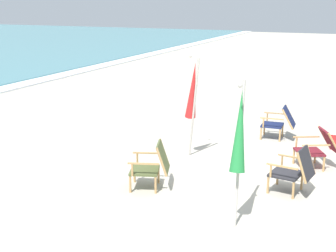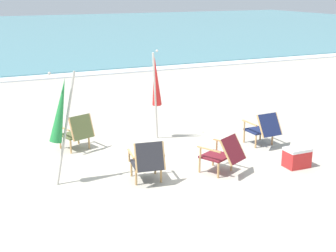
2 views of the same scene
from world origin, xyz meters
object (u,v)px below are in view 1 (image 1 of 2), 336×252
(beach_chair_mid_center, at_px, (318,147))
(umbrella_furled_red, at_px, (193,91))
(beach_chair_front_right, at_px, (153,164))
(beach_chair_front_left, at_px, (295,169))
(beach_chair_far_center, at_px, (280,121))
(umbrella_furled_green, at_px, (240,133))

(beach_chair_mid_center, xyz_separation_m, umbrella_furled_red, (-0.36, 2.47, 0.96))
(beach_chair_front_right, bearing_deg, beach_chair_front_left, -71.96)
(beach_chair_mid_center, relative_size, umbrella_furled_red, 0.45)
(beach_chair_far_center, height_order, umbrella_furled_red, umbrella_furled_red)
(beach_chair_front_right, bearing_deg, umbrella_furled_green, -111.54)
(beach_chair_front_left, xyz_separation_m, umbrella_furled_green, (-1.40, 0.60, 0.93))
(beach_chair_front_left, height_order, umbrella_furled_green, umbrella_furled_green)
(beach_chair_front_left, relative_size, beach_chair_front_right, 1.00)
(beach_chair_mid_center, relative_size, umbrella_furled_green, 0.45)
(beach_chair_mid_center, height_order, umbrella_furled_green, umbrella_furled_green)
(beach_chair_far_center, relative_size, umbrella_furled_red, 0.37)
(beach_chair_front_right, relative_size, umbrella_furled_green, 0.39)
(umbrella_furled_green, distance_m, umbrella_furled_red, 3.01)
(beach_chair_front_left, distance_m, umbrella_furled_red, 2.69)
(beach_chair_front_left, bearing_deg, beach_chair_far_center, 15.00)
(beach_chair_front_right, distance_m, umbrella_furled_green, 2.02)
(umbrella_furled_green, bearing_deg, beach_chair_far_center, 3.02)
(beach_chair_front_left, height_order, umbrella_furled_red, umbrella_furled_red)
(beach_chair_far_center, bearing_deg, beach_chair_front_left, -165.00)
(beach_chair_front_right, bearing_deg, umbrella_furled_red, -0.38)
(beach_chair_front_left, xyz_separation_m, beach_chair_far_center, (3.14, 0.84, -0.01))
(beach_chair_mid_center, bearing_deg, beach_chair_front_right, 131.78)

